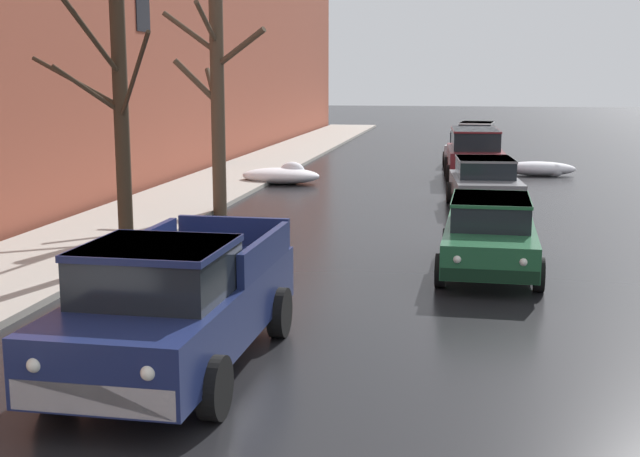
% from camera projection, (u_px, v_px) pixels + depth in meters
% --- Properties ---
extents(left_sidewalk_slab, '(3.30, 80.00, 0.12)m').
position_uv_depth(left_sidewalk_slab, '(153.00, 212.00, 22.89)').
color(left_sidewalk_slab, '#A8A399').
rests_on(left_sidewalk_slab, ground).
extents(brick_townhouse_facade, '(0.63, 80.00, 10.89)m').
position_uv_depth(brick_townhouse_facade, '(68.00, 8.00, 22.30)').
color(brick_townhouse_facade, '#9E4C38').
rests_on(brick_townhouse_facade, ground).
extents(snow_bank_near_corner_left, '(2.71, 1.49, 0.74)m').
position_uv_depth(snow_bank_near_corner_left, '(283.00, 175.00, 29.27)').
color(snow_bank_near_corner_left, white).
rests_on(snow_bank_near_corner_left, ground).
extents(snow_bank_along_left_kerb, '(2.72, 0.97, 0.53)m').
position_uv_depth(snow_bank_along_left_kerb, '(540.00, 169.00, 31.54)').
color(snow_bank_along_left_kerb, white).
rests_on(snow_bank_along_left_kerb, ground).
extents(bare_tree_second_along_sidewalk, '(4.00, 2.46, 6.94)m').
position_uv_depth(bare_tree_second_along_sidewalk, '(120.00, 90.00, 15.91)').
color(bare_tree_second_along_sidewalk, '#382B1E').
rests_on(bare_tree_second_along_sidewalk, ground).
extents(bare_tree_mid_block, '(2.93, 2.90, 5.67)m').
position_uv_depth(bare_tree_mid_block, '(217.00, 99.00, 22.17)').
color(bare_tree_mid_block, '#4C3D2D').
rests_on(bare_tree_mid_block, ground).
extents(pickup_truck_darkblue_approaching_near_lane, '(2.17, 5.11, 1.76)m').
position_uv_depth(pickup_truck_darkblue_approaching_near_lane, '(176.00, 304.00, 10.63)').
color(pickup_truck_darkblue_approaching_near_lane, navy).
rests_on(pickup_truck_darkblue_approaching_near_lane, ground).
extents(sedan_green_parked_kerbside_close, '(1.94, 4.23, 1.42)m').
position_uv_depth(sedan_green_parked_kerbside_close, '(490.00, 233.00, 16.04)').
color(sedan_green_parked_kerbside_close, '#1E5633').
rests_on(sedan_green_parked_kerbside_close, ground).
extents(sedan_grey_parked_kerbside_mid, '(2.22, 3.97, 1.42)m').
position_uv_depth(sedan_grey_parked_kerbside_mid, '(485.00, 182.00, 23.67)').
color(sedan_grey_parked_kerbside_mid, slate).
rests_on(sedan_grey_parked_kerbside_mid, ground).
extents(suv_maroon_parked_far_down_block, '(2.23, 4.77, 1.82)m').
position_uv_depth(suv_maroon_parked_far_down_block, '(474.00, 152.00, 30.14)').
color(suv_maroon_parked_far_down_block, maroon).
rests_on(suv_maroon_parked_far_down_block, ground).
extents(sedan_silver_queued_behind_truck, '(2.04, 4.22, 1.42)m').
position_uv_depth(sedan_silver_queued_behind_truck, '(468.00, 146.00, 35.86)').
color(sedan_silver_queued_behind_truck, '#B7B7BC').
rests_on(sedan_silver_queued_behind_truck, ground).
extents(sedan_white_at_far_intersection, '(2.30, 4.46, 1.42)m').
position_uv_depth(sedan_white_at_far_intersection, '(476.00, 136.00, 41.51)').
color(sedan_white_at_far_intersection, silver).
rests_on(sedan_white_at_far_intersection, ground).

